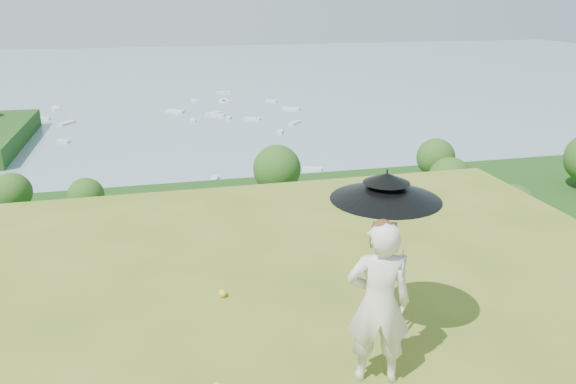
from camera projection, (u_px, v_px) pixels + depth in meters
name	position (u px, v px, depth m)	size (l,w,h in m)	color
shoreline_tier	(170.00, 271.00, 86.05)	(170.00, 28.00, 8.00)	#6C6456
bay_water	(155.00, 91.00, 236.85)	(700.00, 700.00, 0.00)	slate
slope_trees	(171.00, 260.00, 42.39)	(110.00, 50.00, 6.00)	#264E17
harbor_town	(167.00, 232.00, 83.90)	(110.00, 22.00, 5.00)	silver
moored_boats	(114.00, 134.00, 161.48)	(140.00, 140.00, 0.70)	silver
painter	(378.00, 304.00, 5.68)	(0.66, 0.43, 1.80)	beige
field_easel	(381.00, 285.00, 6.28)	(0.60, 0.60, 1.57)	#A17A43
sun_umbrella	(385.00, 207.00, 6.00)	(1.19, 1.19, 0.84)	black
painter_cap	(383.00, 226.00, 5.40)	(0.22, 0.27, 0.10)	#D57478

